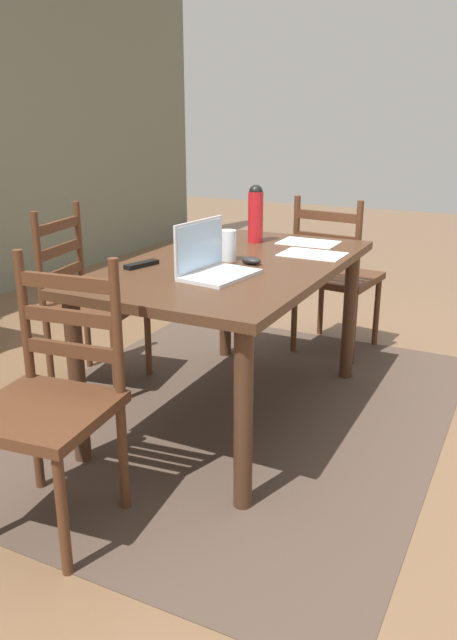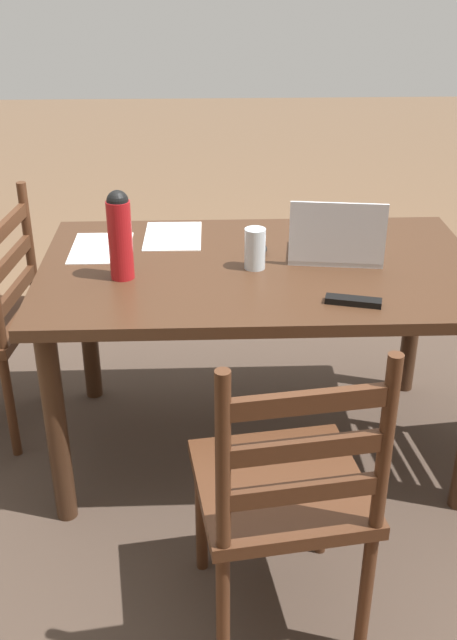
% 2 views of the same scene
% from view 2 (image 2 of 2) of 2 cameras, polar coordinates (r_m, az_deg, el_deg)
% --- Properties ---
extents(ground_plane, '(14.00, 14.00, 0.00)m').
position_cam_2_polar(ground_plane, '(2.90, 2.19, -9.55)').
color(ground_plane, brown).
extents(area_rug, '(2.51, 1.96, 0.01)m').
position_cam_2_polar(area_rug, '(2.90, 2.19, -9.50)').
color(area_rug, '#47382D').
rests_on(area_rug, ground).
extents(dining_table, '(1.50, 0.91, 0.76)m').
position_cam_2_polar(dining_table, '(2.56, 2.45, 2.33)').
color(dining_table, '#422819').
rests_on(dining_table, ground).
extents(chair_far_head, '(0.50, 0.50, 0.95)m').
position_cam_2_polar(chair_far_head, '(1.97, 4.37, -13.21)').
color(chair_far_head, '#4C2B19').
rests_on(chair_far_head, ground).
extents(laptop, '(0.35, 0.26, 0.23)m').
position_cam_2_polar(laptop, '(2.56, 8.31, 5.83)').
color(laptop, silver).
rests_on(laptop, dining_table).
extents(water_bottle, '(0.08, 0.08, 0.30)m').
position_cam_2_polar(water_bottle, '(2.39, -8.42, 6.66)').
color(water_bottle, red).
rests_on(water_bottle, dining_table).
extents(drinking_glass, '(0.07, 0.07, 0.14)m').
position_cam_2_polar(drinking_glass, '(2.47, 2.06, 5.55)').
color(drinking_glass, silver).
rests_on(drinking_glass, dining_table).
extents(computer_mouse, '(0.08, 0.11, 0.03)m').
position_cam_2_polar(computer_mouse, '(2.60, 2.30, 5.49)').
color(computer_mouse, black).
rests_on(computer_mouse, dining_table).
extents(tv_remote, '(0.18, 0.09, 0.02)m').
position_cam_2_polar(tv_remote, '(2.27, 9.66, 1.46)').
color(tv_remote, black).
rests_on(tv_remote, dining_table).
extents(paper_stack_left, '(0.21, 0.30, 0.00)m').
position_cam_2_polar(paper_stack_left, '(2.69, -9.85, 5.52)').
color(paper_stack_left, white).
rests_on(paper_stack_left, dining_table).
extents(paper_stack_right, '(0.21, 0.30, 0.00)m').
position_cam_2_polar(paper_stack_right, '(2.77, -4.33, 6.51)').
color(paper_stack_right, white).
rests_on(paper_stack_right, dining_table).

